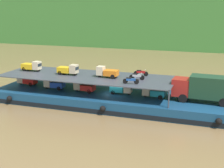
# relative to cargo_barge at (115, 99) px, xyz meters

# --- Properties ---
(ground_plane) EXTENTS (400.00, 400.00, 0.00)m
(ground_plane) POSITION_rel_cargo_barge_xyz_m (0.00, 0.02, -0.75)
(ground_plane) COLOR brown
(cargo_barge) EXTENTS (31.74, 8.97, 1.50)m
(cargo_barge) POSITION_rel_cargo_barge_xyz_m (0.00, 0.00, 0.00)
(cargo_barge) COLOR navy
(cargo_barge) RESTS_ON ground
(covered_lorry) EXTENTS (7.93, 2.59, 3.10)m
(covered_lorry) POSITION_rel_cargo_barge_xyz_m (10.89, -0.20, 2.45)
(covered_lorry) COLOR maroon
(covered_lorry) RESTS_ON cargo_barge
(cargo_rack) EXTENTS (22.54, 7.63, 2.00)m
(cargo_rack) POSITION_rel_cargo_barge_xyz_m (-3.80, 0.02, 2.69)
(cargo_rack) COLOR #383D47
(cargo_rack) RESTS_ON cargo_barge
(mini_truck_lower_stern) EXTENTS (2.76, 1.23, 1.38)m
(mini_truck_lower_stern) POSITION_rel_cargo_barge_xyz_m (-13.07, 0.22, 1.44)
(mini_truck_lower_stern) COLOR red
(mini_truck_lower_stern) RESTS_ON cargo_barge
(mini_truck_lower_aft) EXTENTS (2.78, 1.26, 1.38)m
(mini_truck_lower_aft) POSITION_rel_cargo_barge_xyz_m (-8.39, -0.51, 1.44)
(mini_truck_lower_aft) COLOR #1E47B7
(mini_truck_lower_aft) RESTS_ON cargo_barge
(mini_truck_lower_mid) EXTENTS (2.78, 1.27, 1.38)m
(mini_truck_lower_mid) POSITION_rel_cargo_barge_xyz_m (-4.00, -0.55, 1.44)
(mini_truck_lower_mid) COLOR red
(mini_truck_lower_mid) RESTS_ON cargo_barge
(mini_truck_lower_fore) EXTENTS (2.76, 1.23, 1.38)m
(mini_truck_lower_fore) POSITION_rel_cargo_barge_xyz_m (0.88, 0.04, 1.44)
(mini_truck_lower_fore) COLOR teal
(mini_truck_lower_fore) RESTS_ON cargo_barge
(mini_truck_lower_bow) EXTENTS (2.76, 1.24, 1.38)m
(mini_truck_lower_bow) POSITION_rel_cargo_barge_xyz_m (4.97, -0.27, 1.44)
(mini_truck_lower_bow) COLOR teal
(mini_truck_lower_bow) RESTS_ON cargo_barge
(mini_truck_upper_stern) EXTENTS (2.79, 1.28, 1.38)m
(mini_truck_upper_stern) POSITION_rel_cargo_barge_xyz_m (-12.29, 0.51, 3.44)
(mini_truck_upper_stern) COLOR gold
(mini_truck_upper_stern) RESTS_ON cargo_rack
(mini_truck_upper_mid) EXTENTS (2.79, 1.29, 1.38)m
(mini_truck_upper_mid) POSITION_rel_cargo_barge_xyz_m (-6.42, -0.06, 3.44)
(mini_truck_upper_mid) COLOR gold
(mini_truck_upper_mid) RESTS_ON cargo_rack
(mini_truck_upper_fore) EXTENTS (2.76, 1.24, 1.38)m
(mini_truck_upper_fore) POSITION_rel_cargo_barge_xyz_m (-1.07, 0.03, 3.44)
(mini_truck_upper_fore) COLOR orange
(mini_truck_upper_fore) RESTS_ON cargo_rack
(motorcycle_upper_port) EXTENTS (1.89, 0.55, 0.87)m
(motorcycle_upper_port) POSITION_rel_cargo_barge_xyz_m (2.69, -2.27, 3.18)
(motorcycle_upper_port) COLOR black
(motorcycle_upper_port) RESTS_ON cargo_rack
(motorcycle_upper_centre) EXTENTS (1.90, 0.55, 0.87)m
(motorcycle_upper_centre) POSITION_rel_cargo_barge_xyz_m (2.81, 0.02, 3.18)
(motorcycle_upper_centre) COLOR black
(motorcycle_upper_centre) RESTS_ON cargo_rack
(motorcycle_upper_stbd) EXTENTS (1.90, 0.55, 0.87)m
(motorcycle_upper_stbd) POSITION_rel_cargo_barge_xyz_m (2.75, 2.31, 3.18)
(motorcycle_upper_stbd) COLOR black
(motorcycle_upper_stbd) RESTS_ON cargo_rack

